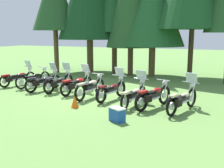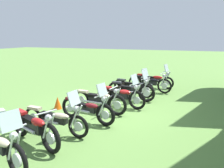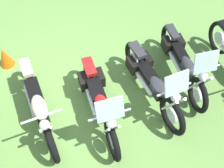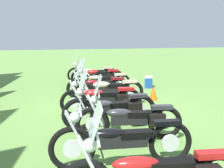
{
  "view_description": "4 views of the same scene",
  "coord_description": "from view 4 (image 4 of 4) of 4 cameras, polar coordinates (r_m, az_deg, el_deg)",
  "views": [
    {
      "loc": [
        6.12,
        -10.53,
        2.86
      ],
      "look_at": [
        1.14,
        0.69,
        0.53
      ],
      "focal_mm": 42.87,
      "sensor_mm": 36.0,
      "label": 1
    },
    {
      "loc": [
        8.07,
        3.41,
        2.82
      ],
      "look_at": [
        -0.58,
        -0.09,
        0.9
      ],
      "focal_mm": 37.33,
      "sensor_mm": 36.0,
      "label": 2
    },
    {
      "loc": [
        0.64,
        2.91,
        4.82
      ],
      "look_at": [
        -0.77,
        0.31,
        0.9
      ],
      "focal_mm": 45.51,
      "sensor_mm": 36.0,
      "label": 3
    },
    {
      "loc": [
        -7.44,
        2.21,
        2.12
      ],
      "look_at": [
        0.11,
        -0.22,
        0.74
      ],
      "focal_mm": 43.16,
      "sensor_mm": 36.0,
      "label": 4
    }
  ],
  "objects": [
    {
      "name": "picnic_cooler",
      "position": [
        11.58,
        7.78,
        0.43
      ],
      "size": [
        0.61,
        0.52,
        0.47
      ],
      "color": "#19479E",
      "rests_on": "ground_plane"
    },
    {
      "name": "motorcycle_2",
      "position": [
        5.62,
        3.91,
        -7.37
      ],
      "size": [
        0.85,
        2.2,
        1.37
      ],
      "rotation": [
        0.0,
        0.0,
        1.32
      ],
      "color": "black",
      "rests_on": "ground_plane"
    },
    {
      "name": "motorcycle_1",
      "position": [
        4.47,
        2.02,
        -12.02
      ],
      "size": [
        0.69,
        2.36,
        1.03
      ],
      "rotation": [
        0.0,
        0.0,
        1.41
      ],
      "color": "black",
      "rests_on": "ground_plane"
    },
    {
      "name": "motorcycle_5",
      "position": [
        8.44,
        -0.92,
        -1.37
      ],
      "size": [
        0.65,
        2.32,
        1.03
      ],
      "rotation": [
        0.0,
        0.0,
        1.48
      ],
      "color": "black",
      "rests_on": "ground_plane"
    },
    {
      "name": "motorcycle_3",
      "position": [
        6.33,
        -0.11,
        -5.2
      ],
      "size": [
        0.66,
        2.27,
        1.39
      ],
      "rotation": [
        0.0,
        0.0,
        1.5
      ],
      "color": "black",
      "rests_on": "ground_plane"
    },
    {
      "name": "motorcycle_4",
      "position": [
        7.37,
        -2.08,
        -2.99
      ],
      "size": [
        0.83,
        2.24,
        1.38
      ],
      "rotation": [
        0.0,
        0.0,
        1.39
      ],
      "color": "black",
      "rests_on": "ground_plane"
    },
    {
      "name": "traffic_cone",
      "position": [
        9.31,
        8.71,
        -1.89
      ],
      "size": [
        0.32,
        0.32,
        0.48
      ],
      "primitive_type": "cone",
      "color": "#EA590F",
      "rests_on": "ground_plane"
    },
    {
      "name": "ground_plane",
      "position": [
        8.05,
        -1.27,
        -5.39
      ],
      "size": [
        80.0,
        80.0,
        0.0
      ],
      "primitive_type": "plane",
      "color": "#608C42"
    },
    {
      "name": "motorcycle_7",
      "position": [
        10.64,
        -2.47,
        0.84
      ],
      "size": [
        0.67,
        2.36,
        1.35
      ],
      "rotation": [
        0.0,
        0.0,
        1.49
      ],
      "color": "black",
      "rests_on": "ground_plane"
    },
    {
      "name": "motorcycle_6",
      "position": [
        9.4,
        -3.11,
        -0.37
      ],
      "size": [
        0.74,
        2.2,
        1.37
      ],
      "rotation": [
        0.0,
        0.0,
        1.39
      ],
      "color": "black",
      "rests_on": "ground_plane"
    },
    {
      "name": "motorcycle_8",
      "position": [
        11.43,
        -2.96,
        1.58
      ],
      "size": [
        0.96,
        2.19,
        1.04
      ],
      "rotation": [
        0.0,
        0.0,
        1.22
      ],
      "color": "black",
      "rests_on": "ground_plane"
    },
    {
      "name": "motorcycle_9",
      "position": [
        12.52,
        -4.02,
        2.29
      ],
      "size": [
        0.95,
        2.27,
        1.38
      ],
      "rotation": [
        0.0,
        0.0,
        1.28
      ],
      "color": "black",
      "rests_on": "ground_plane"
    }
  ]
}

